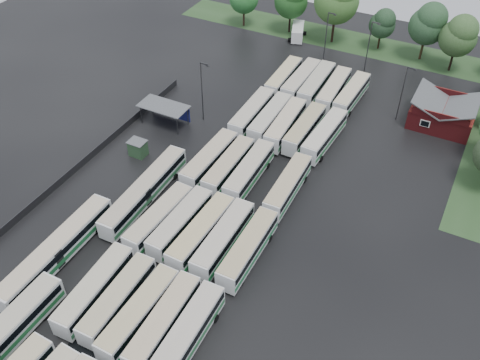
% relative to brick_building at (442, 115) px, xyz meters
% --- Properties ---
extents(ground, '(160.00, 160.00, 0.00)m').
position_rel_brick_building_xyz_m(ground, '(-24.00, -42.77, -1.87)').
color(ground, black).
rests_on(ground, ground).
extents(brick_building, '(10.07, 8.60, 5.39)m').
position_rel_brick_building_xyz_m(brick_building, '(0.00, 0.00, 0.00)').
color(brick_building, maroon).
rests_on(brick_building, ground).
extents(wash_shed, '(8.20, 4.20, 3.58)m').
position_rel_brick_building_xyz_m(wash_shed, '(-41.20, -20.74, 1.12)').
color(wash_shed, '#2D2D30').
rests_on(wash_shed, ground).
extents(utility_hut, '(2.70, 2.20, 2.62)m').
position_rel_brick_building_xyz_m(utility_hut, '(-40.20, -30.17, -0.55)').
color(utility_hut, '#244326').
rests_on(utility_hut, ground).
extents(grass_strip_north, '(80.00, 10.00, 0.01)m').
position_rel_brick_building_xyz_m(grass_strip_north, '(-22.00, 22.03, -1.86)').
color(grass_strip_north, '#26441F').
rests_on(grass_strip_north, ground).
extents(west_fence, '(0.10, 50.00, 1.20)m').
position_rel_brick_building_xyz_m(west_fence, '(-46.20, -34.77, -1.27)').
color(west_fence, '#2D2D30').
rests_on(west_fence, ground).
extents(bus_r1c0, '(3.14, 12.50, 3.45)m').
position_rel_brick_building_xyz_m(bus_r1c0, '(-28.39, -55.00, 0.03)').
color(bus_r1c0, silver).
rests_on(bus_r1c0, ground).
extents(bus_r1c1, '(2.87, 12.11, 3.35)m').
position_rel_brick_building_xyz_m(bus_r1c1, '(-25.16, -54.88, -0.02)').
color(bus_r1c1, silver).
rests_on(bus_r1c1, ground).
extents(bus_r1c2, '(2.81, 12.44, 3.45)m').
position_rel_brick_building_xyz_m(bus_r1c2, '(-21.88, -55.34, 0.03)').
color(bus_r1c2, silver).
rests_on(bus_r1c2, ground).
extents(bus_r1c3, '(3.05, 12.46, 3.45)m').
position_rel_brick_building_xyz_m(bus_r1c3, '(-18.83, -55.04, 0.03)').
color(bus_r1c3, silver).
rests_on(bus_r1c3, ground).
extents(bus_r1c4, '(3.03, 12.80, 3.54)m').
position_rel_brick_building_xyz_m(bus_r1c4, '(-15.70, -55.28, 0.08)').
color(bus_r1c4, silver).
rests_on(bus_r1c4, ground).
extents(bus_r2c0, '(3.19, 12.33, 3.40)m').
position_rel_brick_building_xyz_m(bus_r2c0, '(-28.27, -41.90, 0.00)').
color(bus_r2c0, silver).
rests_on(bus_r2c0, ground).
extents(bus_r2c1, '(2.92, 12.21, 3.38)m').
position_rel_brick_building_xyz_m(bus_r2c1, '(-25.35, -41.29, -0.01)').
color(bus_r2c1, silver).
rests_on(bus_r2c1, ground).
extents(bus_r2c2, '(3.05, 12.85, 3.56)m').
position_rel_brick_building_xyz_m(bus_r2c2, '(-21.99, -41.56, 0.09)').
color(bus_r2c2, silver).
rests_on(bus_r2c2, ground).
extents(bus_r2c3, '(2.81, 12.65, 3.51)m').
position_rel_brick_building_xyz_m(bus_r2c3, '(-18.95, -41.27, 0.07)').
color(bus_r2c3, silver).
rests_on(bus_r2c3, ground).
extents(bus_r2c4, '(2.81, 12.55, 3.48)m').
position_rel_brick_building_xyz_m(bus_r2c4, '(-15.43, -41.25, 0.05)').
color(bus_r2c4, silver).
rests_on(bus_r2c4, ground).
extents(bus_r3c0, '(2.96, 12.69, 3.52)m').
position_rel_brick_building_xyz_m(bus_r3c0, '(-28.47, -28.19, 0.07)').
color(bus_r3c0, silver).
rests_on(bus_r3c0, ground).
extents(bus_r3c1, '(2.67, 12.17, 3.38)m').
position_rel_brick_building_xyz_m(bus_r3c1, '(-25.25, -28.15, -0.00)').
color(bus_r3c1, silver).
rests_on(bus_r3c1, ground).
extents(bus_r3c2, '(2.94, 12.49, 3.46)m').
position_rel_brick_building_xyz_m(bus_r3c2, '(-22.00, -27.86, 0.04)').
color(bus_r3c2, silver).
rests_on(bus_r3c2, ground).
extents(bus_r3c4, '(2.88, 12.29, 3.40)m').
position_rel_brick_building_xyz_m(bus_r3c4, '(-15.75, -28.13, 0.01)').
color(bus_r3c4, silver).
rests_on(bus_r3c4, ground).
extents(bus_r4c0, '(2.88, 12.71, 3.53)m').
position_rel_brick_building_xyz_m(bus_r4c0, '(-28.32, -14.22, 0.07)').
color(bus_r4c0, silver).
rests_on(bus_r4c0, ground).
extents(bus_r4c1, '(2.80, 12.45, 3.46)m').
position_rel_brick_building_xyz_m(bus_r4c1, '(-25.06, -14.14, 0.04)').
color(bus_r4c1, silver).
rests_on(bus_r4c1, ground).
extents(bus_r4c2, '(3.14, 12.65, 3.50)m').
position_rel_brick_building_xyz_m(bus_r4c2, '(-22.10, -14.59, 0.06)').
color(bus_r4c2, silver).
rests_on(bus_r4c2, ground).
extents(bus_r4c3, '(2.77, 12.22, 3.39)m').
position_rel_brick_building_xyz_m(bus_r4c3, '(-18.88, -14.24, -0.00)').
color(bus_r4c3, silver).
rests_on(bus_r4c3, ground).
extents(bus_r4c4, '(3.26, 12.67, 3.49)m').
position_rel_brick_building_xyz_m(bus_r4c4, '(-15.42, -14.44, 0.06)').
color(bus_r4c4, silver).
rests_on(bus_r4c4, ground).
extents(bus_r5c0, '(2.81, 12.10, 3.35)m').
position_rel_brick_building_xyz_m(bus_r5c0, '(-28.42, -1.01, -0.02)').
color(bus_r5c0, silver).
rests_on(bus_r5c0, ground).
extents(bus_r5c1, '(2.86, 12.69, 3.52)m').
position_rel_brick_building_xyz_m(bus_r5c1, '(-25.10, -0.70, 0.07)').
color(bus_r5c1, silver).
rests_on(bus_r5c1, ground).
extents(bus_r5c2, '(2.90, 12.81, 3.56)m').
position_rel_brick_building_xyz_m(bus_r5c2, '(-22.16, -0.57, 0.09)').
color(bus_r5c2, silver).
rests_on(bus_r5c2, ground).
extents(bus_r5c3, '(3.06, 12.64, 3.50)m').
position_rel_brick_building_xyz_m(bus_r5c3, '(-18.76, -0.97, 0.06)').
color(bus_r5c3, silver).
rests_on(bus_r5c3, ground).
extents(bus_r5c4, '(2.96, 12.23, 3.38)m').
position_rel_brick_building_xyz_m(bus_r5c4, '(-15.50, -0.80, -0.01)').
color(bus_r5c4, silver).
rests_on(bus_r5c4, ground).
extents(artic_bus_west_b, '(2.96, 18.26, 3.38)m').
position_rel_brick_building_xyz_m(artic_bus_west_b, '(-33.12, -38.30, 0.01)').
color(artic_bus_west_b, silver).
rests_on(artic_bus_west_b, ground).
extents(artic_bus_west_c, '(2.78, 18.77, 3.48)m').
position_rel_brick_building_xyz_m(artic_bus_west_c, '(-36.35, -52.51, 0.06)').
color(artic_bus_west_c, silver).
rests_on(artic_bus_west_c, ground).
extents(minibus, '(4.27, 6.72, 2.76)m').
position_rel_brick_building_xyz_m(minibus, '(-33.67, 18.25, -0.34)').
color(minibus, white).
rests_on(minibus, ground).
extents(tree_north_3, '(5.26, 5.26, 8.71)m').
position_rel_brick_building_xyz_m(tree_north_3, '(-16.94, 21.62, 3.74)').
color(tree_north_3, black).
rests_on(tree_north_3, ground).
extents(tree_north_4, '(7.18, 7.18, 11.89)m').
position_rel_brick_building_xyz_m(tree_north_4, '(-8.18, 21.11, 5.78)').
color(tree_north_4, '#372818').
rests_on(tree_north_4, ground).
extents(tree_north_5, '(6.94, 6.94, 11.50)m').
position_rel_brick_building_xyz_m(tree_north_5, '(-2.10, 19.12, 5.53)').
color(tree_north_5, black).
rests_on(tree_north_5, ground).
extents(lamp_post_ne, '(1.55, 0.30, 10.06)m').
position_rel_brick_building_xyz_m(lamp_post_ne, '(-6.82, -2.00, 3.97)').
color(lamp_post_ne, '#2D2D30').
rests_on(lamp_post_ne, ground).
extents(lamp_post_nw, '(1.67, 0.33, 10.84)m').
position_rel_brick_building_xyz_m(lamp_post_nw, '(-35.99, -17.08, 4.43)').
color(lamp_post_nw, '#2D2D30').
rests_on(lamp_post_nw, ground).
extents(lamp_post_back_w, '(1.59, 0.31, 10.34)m').
position_rel_brick_building_xyz_m(lamp_post_back_w, '(-24.94, 11.05, 4.14)').
color(lamp_post_back_w, '#2D2D30').
rests_on(lamp_post_back_w, ground).
extents(lamp_post_back_e, '(1.58, 0.31, 10.25)m').
position_rel_brick_building_xyz_m(lamp_post_back_e, '(-16.56, 11.12, 4.09)').
color(lamp_post_back_e, '#2D2D30').
rests_on(lamp_post_back_e, ground).
extents(puddle_0, '(6.12, 6.12, 0.01)m').
position_rel_brick_building_xyz_m(puddle_0, '(-24.45, -60.90, -1.86)').
color(puddle_0, black).
rests_on(puddle_0, ground).
extents(puddle_2, '(6.21, 6.21, 0.01)m').
position_rel_brick_building_xyz_m(puddle_2, '(-32.66, -43.18, -1.86)').
color(puddle_2, black).
rests_on(puddle_2, ground).
extents(puddle_3, '(4.57, 4.57, 0.01)m').
position_rel_brick_building_xyz_m(puddle_3, '(-17.30, -42.10, -1.86)').
color(puddle_3, black).
rests_on(puddle_3, ground).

